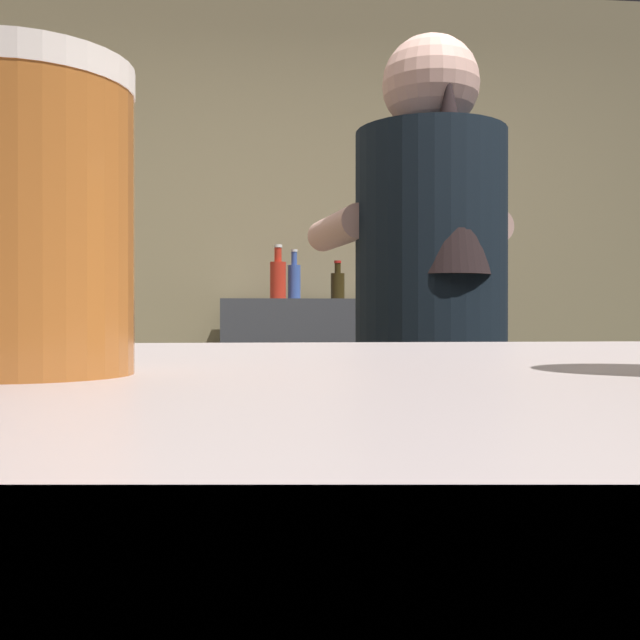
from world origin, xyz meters
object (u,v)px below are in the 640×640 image
at_px(chefs_knife, 493,377).
at_px(pint_glass_far, 29,220).
at_px(bottle_hot_sauce, 294,280).
at_px(bottle_olive_oil, 338,285).
at_px(bartender, 431,355).
at_px(bottle_vinegar, 382,279).
at_px(bottle_soy, 278,278).
at_px(mixing_bowl, 287,373).

xyz_separation_m(chefs_knife, pint_glass_far, (-0.77, -1.73, 0.21)).
bearing_deg(bottle_hot_sauce, pint_glass_far, -95.24).
bearing_deg(bottle_olive_oil, pint_glass_far, -98.97).
height_order(bartender, pint_glass_far, bartender).
bearing_deg(bottle_hot_sauce, bartender, -83.35).
bearing_deg(bottle_olive_oil, bottle_vinegar, -22.50).
relative_size(bottle_soy, bottle_olive_oil, 1.38).
bearing_deg(chefs_knife, bottle_hot_sauce, 132.15).
height_order(bartender, bottle_olive_oil, bartender).
xyz_separation_m(chefs_knife, bottle_soy, (-0.56, 1.30, 0.35)).
bearing_deg(mixing_bowl, pint_glass_far, -96.16).
height_order(bottle_vinegar, bottle_soy, bottle_soy).
bearing_deg(pint_glass_far, bottle_vinegar, 77.21).
relative_size(pint_glass_far, bottle_olive_oil, 0.68).
bearing_deg(bartender, mixing_bowl, 31.89).
bearing_deg(pint_glass_far, mixing_bowl, 83.84).
xyz_separation_m(bottle_vinegar, bottle_soy, (-0.47, 0.05, 0.00)).
height_order(bottle_soy, bottle_olive_oil, bottle_soy).
bearing_deg(bartender, pint_glass_far, 150.62).
height_order(chefs_knife, bottle_hot_sauce, bottle_hot_sauce).
xyz_separation_m(bartender, bottle_vinegar, (0.19, 1.66, 0.26)).
distance_m(bottle_vinegar, bottle_soy, 0.47).
xyz_separation_m(bottle_vinegar, bottle_olive_oil, (-0.19, 0.08, -0.02)).
bearing_deg(mixing_bowl, bartender, -49.07).
height_order(bartender, bottle_hot_sauce, bartender).
relative_size(mixing_bowl, pint_glass_far, 1.41).
xyz_separation_m(mixing_bowl, bottle_vinegar, (0.50, 1.30, 0.33)).
height_order(mixing_bowl, bottle_vinegar, bottle_vinegar).
bearing_deg(pint_glass_far, chefs_knife, 65.99).
distance_m(mixing_bowl, bottle_olive_oil, 1.44).
xyz_separation_m(bottle_soy, bottle_olive_oil, (0.28, 0.03, -0.03)).
height_order(chefs_knife, bottle_vinegar, bottle_vinegar).
bearing_deg(bottle_vinegar, mixing_bowl, -110.85).
distance_m(bottle_soy, bottle_olive_oil, 0.28).
bearing_deg(bottle_vinegar, chefs_knife, -85.72).
bearing_deg(pint_glass_far, bottle_hot_sauce, 84.76).
xyz_separation_m(bottle_hot_sauce, bottle_olive_oil, (0.20, -0.04, -0.02)).
height_order(mixing_bowl, chefs_knife, mixing_bowl).
height_order(mixing_bowl, bottle_hot_sauce, bottle_hot_sauce).
distance_m(pint_glass_far, bottle_vinegar, 3.06).
height_order(bottle_vinegar, bottle_olive_oil, bottle_vinegar).
bearing_deg(bartender, bottle_hot_sauce, -2.38).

